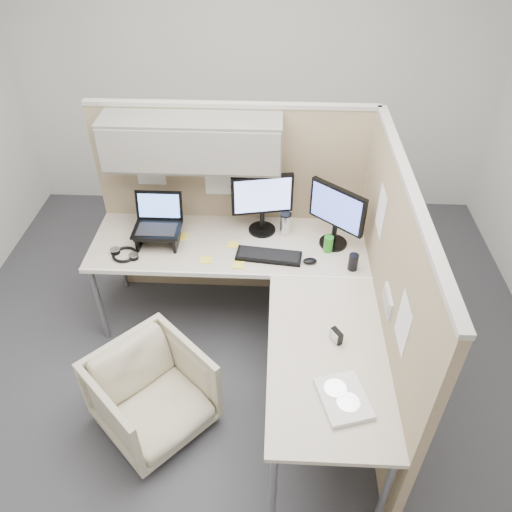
{
  "coord_description": "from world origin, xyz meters",
  "views": [
    {
      "loc": [
        0.22,
        -2.3,
        2.94
      ],
      "look_at": [
        0.1,
        0.25,
        0.85
      ],
      "focal_mm": 35.0,
      "sensor_mm": 36.0,
      "label": 1
    }
  ],
  "objects_px": {
    "desk": "(259,287)",
    "monitor_left": "(262,199)",
    "keyboard": "(269,256)",
    "office_chair": "(152,391)"
  },
  "relations": [
    {
      "from": "keyboard",
      "to": "office_chair",
      "type": "bearing_deg",
      "value": -122.7
    },
    {
      "from": "office_chair",
      "to": "monitor_left",
      "type": "xyz_separation_m",
      "value": [
        0.64,
        1.16,
        0.68
      ]
    },
    {
      "from": "office_chair",
      "to": "monitor_left",
      "type": "distance_m",
      "value": 1.49
    },
    {
      "from": "desk",
      "to": "monitor_left",
      "type": "distance_m",
      "value": 0.65
    },
    {
      "from": "desk",
      "to": "keyboard",
      "type": "bearing_deg",
      "value": 77.46
    },
    {
      "from": "office_chair",
      "to": "keyboard",
      "type": "bearing_deg",
      "value": 4.3
    },
    {
      "from": "desk",
      "to": "keyboard",
      "type": "relative_size",
      "value": 4.41
    },
    {
      "from": "monitor_left",
      "to": "keyboard",
      "type": "distance_m",
      "value": 0.41
    },
    {
      "from": "office_chair",
      "to": "keyboard",
      "type": "distance_m",
      "value": 1.18
    },
    {
      "from": "office_chair",
      "to": "monitor_left",
      "type": "relative_size",
      "value": 1.39
    }
  ]
}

